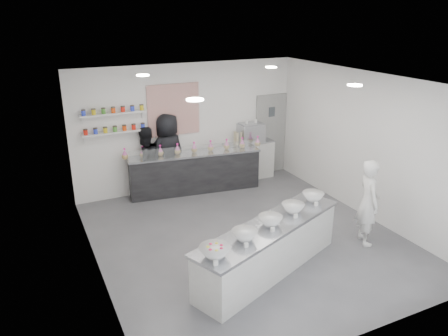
# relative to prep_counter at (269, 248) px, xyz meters

# --- Properties ---
(floor) EXTENTS (6.00, 6.00, 0.00)m
(floor) POSITION_rel_prep_counter_xyz_m (0.19, 1.13, -0.43)
(floor) COLOR #515156
(floor) RESTS_ON ground
(ceiling) EXTENTS (6.00, 6.00, 0.00)m
(ceiling) POSITION_rel_prep_counter_xyz_m (0.19, 1.13, 2.57)
(ceiling) COLOR white
(ceiling) RESTS_ON floor
(back_wall) EXTENTS (5.50, 0.00, 5.50)m
(back_wall) POSITION_rel_prep_counter_xyz_m (0.19, 4.13, 1.07)
(back_wall) COLOR white
(back_wall) RESTS_ON floor
(left_wall) EXTENTS (0.00, 6.00, 6.00)m
(left_wall) POSITION_rel_prep_counter_xyz_m (-2.56, 1.13, 1.07)
(left_wall) COLOR white
(left_wall) RESTS_ON floor
(right_wall) EXTENTS (0.00, 6.00, 6.00)m
(right_wall) POSITION_rel_prep_counter_xyz_m (2.94, 1.13, 1.07)
(right_wall) COLOR white
(right_wall) RESTS_ON floor
(back_door) EXTENTS (0.88, 0.04, 2.10)m
(back_door) POSITION_rel_prep_counter_xyz_m (2.49, 4.10, 0.62)
(back_door) COLOR gray
(back_door) RESTS_ON floor
(pattern_panel) EXTENTS (1.25, 0.03, 1.20)m
(pattern_panel) POSITION_rel_prep_counter_xyz_m (-0.16, 4.10, 1.52)
(pattern_panel) COLOR #AE3E34
(pattern_panel) RESTS_ON back_wall
(jar_shelf_lower) EXTENTS (1.45, 0.22, 0.04)m
(jar_shelf_lower) POSITION_rel_prep_counter_xyz_m (-1.56, 4.03, 1.17)
(jar_shelf_lower) COLOR silver
(jar_shelf_lower) RESTS_ON back_wall
(jar_shelf_upper) EXTENTS (1.45, 0.22, 0.04)m
(jar_shelf_upper) POSITION_rel_prep_counter_xyz_m (-1.56, 4.03, 1.59)
(jar_shelf_upper) COLOR silver
(jar_shelf_upper) RESTS_ON back_wall
(preserve_jars) EXTENTS (1.45, 0.10, 0.56)m
(preserve_jars) POSITION_rel_prep_counter_xyz_m (-1.56, 4.01, 1.45)
(preserve_jars) COLOR red
(preserve_jars) RESTS_ON jar_shelf_lower
(downlight_0) EXTENTS (0.24, 0.24, 0.02)m
(downlight_0) POSITION_rel_prep_counter_xyz_m (-1.21, 0.13, 2.55)
(downlight_0) COLOR white
(downlight_0) RESTS_ON ceiling
(downlight_1) EXTENTS (0.24, 0.24, 0.02)m
(downlight_1) POSITION_rel_prep_counter_xyz_m (1.59, 0.13, 2.55)
(downlight_1) COLOR white
(downlight_1) RESTS_ON ceiling
(downlight_2) EXTENTS (0.24, 0.24, 0.02)m
(downlight_2) POSITION_rel_prep_counter_xyz_m (-1.21, 2.73, 2.55)
(downlight_2) COLOR white
(downlight_2) RESTS_ON ceiling
(downlight_3) EXTENTS (0.24, 0.24, 0.02)m
(downlight_3) POSITION_rel_prep_counter_xyz_m (1.59, 2.73, 2.55)
(downlight_3) COLOR white
(downlight_3) RESTS_ON ceiling
(prep_counter) EXTENTS (3.16, 1.83, 0.85)m
(prep_counter) POSITION_rel_prep_counter_xyz_m (0.00, 0.00, 0.00)
(prep_counter) COLOR silver
(prep_counter) RESTS_ON floor
(back_bar) EXTENTS (3.17, 0.98, 0.97)m
(back_bar) POSITION_rel_prep_counter_xyz_m (0.18, 3.73, 0.06)
(back_bar) COLOR black
(back_bar) RESTS_ON floor
(sneeze_guard) EXTENTS (3.06, 0.42, 0.26)m
(sneeze_guard) POSITION_rel_prep_counter_xyz_m (0.14, 3.45, 0.68)
(sneeze_guard) COLOR white
(sneeze_guard) RESTS_ON back_bar
(espresso_ledge) EXTENTS (1.32, 0.42, 0.98)m
(espresso_ledge) POSITION_rel_prep_counter_xyz_m (1.74, 3.91, 0.06)
(espresso_ledge) COLOR silver
(espresso_ledge) RESTS_ON floor
(espresso_machine) EXTENTS (0.62, 0.43, 0.47)m
(espresso_machine) POSITION_rel_prep_counter_xyz_m (1.79, 3.91, 0.79)
(espresso_machine) COLOR #93969E
(espresso_machine) RESTS_ON espresso_ledge
(cup_stacks) EXTENTS (0.24, 0.24, 0.30)m
(cup_stacks) POSITION_rel_prep_counter_xyz_m (1.43, 3.91, 0.70)
(cup_stacks) COLOR tan
(cup_stacks) RESTS_ON espresso_ledge
(prep_bowls) EXTENTS (2.97, 1.58, 0.16)m
(prep_bowls) POSITION_rel_prep_counter_xyz_m (0.00, 0.00, 0.51)
(prep_bowls) COLOR white
(prep_bowls) RESTS_ON prep_counter
(label_cards) EXTENTS (2.66, 0.04, 0.07)m
(label_cards) POSITION_rel_prep_counter_xyz_m (-0.19, -0.48, 0.46)
(label_cards) COLOR white
(label_cards) RESTS_ON prep_counter
(cookie_bags) EXTENTS (3.33, 0.58, 0.26)m
(cookie_bags) POSITION_rel_prep_counter_xyz_m (0.18, 3.73, 0.68)
(cookie_bags) COLOR #D862B2
(cookie_bags) RESTS_ON back_bar
(woman_prep) EXTENTS (0.57, 0.69, 1.63)m
(woman_prep) POSITION_rel_prep_counter_xyz_m (2.13, 0.05, 0.39)
(woman_prep) COLOR white
(woman_prep) RESTS_ON floor
(staff_left) EXTENTS (0.95, 0.84, 1.65)m
(staff_left) POSITION_rel_prep_counter_xyz_m (-0.94, 3.98, 0.40)
(staff_left) COLOR black
(staff_left) RESTS_ON floor
(staff_right) EXTENTS (1.10, 0.93, 1.90)m
(staff_right) POSITION_rel_prep_counter_xyz_m (-0.37, 3.98, 0.53)
(staff_right) COLOR black
(staff_right) RESTS_ON floor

